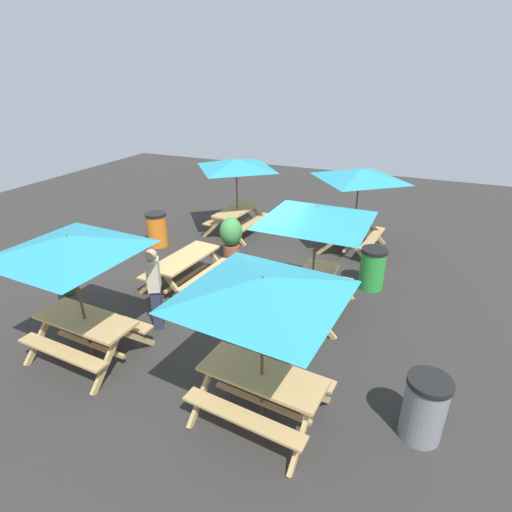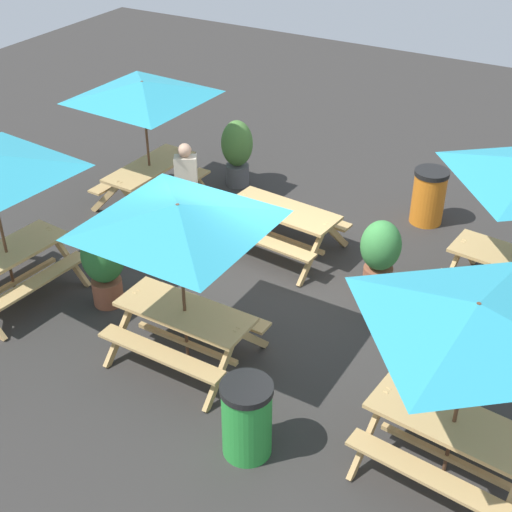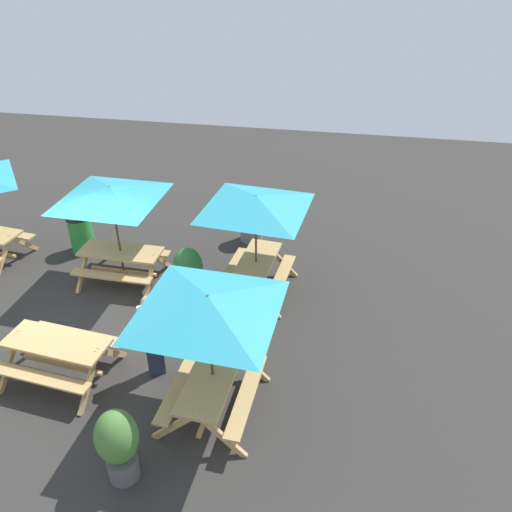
# 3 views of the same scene
# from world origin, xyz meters

# --- Properties ---
(ground_plane) EXTENTS (25.57, 25.57, 0.00)m
(ground_plane) POSITION_xyz_m (0.00, 0.00, 0.00)
(ground_plane) COLOR #33302D
(ground_plane) RESTS_ON ground
(picnic_table_2) EXTENTS (2.21, 2.21, 2.34)m
(picnic_table_2) POSITION_xyz_m (-3.33, 1.75, 1.99)
(picnic_table_2) COLOR tan
(picnic_table_2) RESTS_ON ground
(picnic_table_3) EXTENTS (2.83, 2.83, 2.34)m
(picnic_table_3) POSITION_xyz_m (0.21, 1.56, 1.99)
(picnic_table_3) COLOR tan
(picnic_table_3) RESTS_ON ground
(picnic_table_4) EXTENTS (2.82, 2.82, 2.34)m
(picnic_table_4) POSITION_xyz_m (3.16, -1.63, 1.99)
(picnic_table_4) COLOR tan
(picnic_table_4) RESTS_ON ground
(picnic_table_5) EXTENTS (1.92, 1.68, 0.81)m
(picnic_table_5) POSITION_xyz_m (0.35, -1.40, 0.56)
(picnic_table_5) COLOR tan
(picnic_table_5) RESTS_ON ground
(trash_bin_green) EXTENTS (0.59, 0.59, 0.98)m
(trash_bin_green) POSITION_xyz_m (-1.29, 2.57, 0.49)
(trash_bin_green) COLOR green
(trash_bin_green) RESTS_ON ground
(trash_bin_orange) EXTENTS (0.59, 0.59, 0.98)m
(trash_bin_orange) POSITION_xyz_m (-1.39, -3.46, 0.49)
(trash_bin_orange) COLOR orange
(trash_bin_orange) RESTS_ON ground
(potted_plant_0) EXTENTS (0.62, 0.62, 1.25)m
(potted_plant_0) POSITION_xyz_m (1.89, 1.14, 0.70)
(potted_plant_0) COLOR #935138
(potted_plant_0) RESTS_ON ground
(potted_plant_1) EXTENTS (0.59, 0.59, 1.28)m
(potted_plant_1) POSITION_xyz_m (2.20, -3.07, 0.71)
(potted_plant_1) COLOR #59595B
(potted_plant_1) RESTS_ON ground
(potted_plant_2) EXTENTS (0.60, 0.60, 1.17)m
(potted_plant_2) POSITION_xyz_m (-1.41, -1.10, 0.66)
(potted_plant_2) COLOR #935138
(potted_plant_2) RESTS_ON ground
(person_standing) EXTENTS (0.42, 0.37, 1.67)m
(person_standing) POSITION_xyz_m (1.95, -1.04, 0.89)
(person_standing) COLOR #2D334C
(person_standing) RESTS_ON ground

